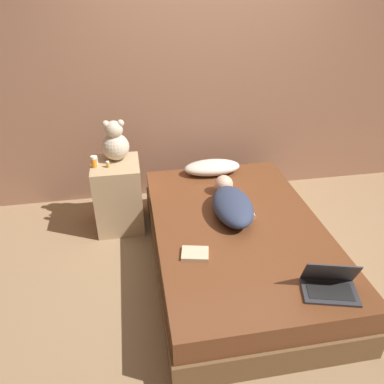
# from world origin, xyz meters

# --- Properties ---
(ground_plane) EXTENTS (12.00, 12.00, 0.00)m
(ground_plane) POSITION_xyz_m (0.00, 0.00, 0.00)
(ground_plane) COLOR #937551
(wall_back) EXTENTS (8.00, 0.06, 2.60)m
(wall_back) POSITION_xyz_m (0.00, 1.33, 1.30)
(wall_back) COLOR #996B51
(wall_back) RESTS_ON ground_plane
(bed) EXTENTS (1.36, 2.09, 0.41)m
(bed) POSITION_xyz_m (0.00, 0.00, 0.20)
(bed) COLOR brown
(bed) RESTS_ON ground_plane
(nightstand) EXTENTS (0.43, 0.45, 0.67)m
(nightstand) POSITION_xyz_m (-0.95, 0.74, 0.33)
(nightstand) COLOR tan
(nightstand) RESTS_ON ground_plane
(pillow) EXTENTS (0.56, 0.26, 0.14)m
(pillow) POSITION_xyz_m (-0.02, 0.88, 0.48)
(pillow) COLOR beige
(pillow) RESTS_ON bed
(person_lying) EXTENTS (0.36, 0.76, 0.18)m
(person_lying) POSITION_xyz_m (-0.01, 0.18, 0.50)
(person_lying) COLOR #2D3851
(person_lying) RESTS_ON bed
(laptop) EXTENTS (0.38, 0.30, 0.21)m
(laptop) POSITION_xyz_m (0.37, -0.79, 0.46)
(laptop) COLOR #333338
(laptop) RESTS_ON bed
(teddy_bear) EXTENTS (0.24, 0.24, 0.37)m
(teddy_bear) POSITION_xyz_m (-0.93, 0.83, 0.83)
(teddy_bear) COLOR beige
(teddy_bear) RESTS_ON nightstand
(bottle_amber) EXTENTS (0.03, 0.03, 0.06)m
(bottle_amber) POSITION_xyz_m (-1.01, 0.68, 0.70)
(bottle_amber) COLOR gold
(bottle_amber) RESTS_ON nightstand
(bottle_orange) EXTENTS (0.05, 0.05, 0.11)m
(bottle_orange) POSITION_xyz_m (-1.13, 0.70, 0.72)
(bottle_orange) COLOR orange
(bottle_orange) RESTS_ON nightstand
(bottle_clear) EXTENTS (0.03, 0.03, 0.08)m
(bottle_clear) POSITION_xyz_m (-1.11, 0.76, 0.71)
(bottle_clear) COLOR silver
(bottle_clear) RESTS_ON nightstand
(book) EXTENTS (0.22, 0.18, 0.02)m
(book) POSITION_xyz_m (-0.41, -0.31, 0.42)
(book) COLOR #C6B793
(book) RESTS_ON bed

